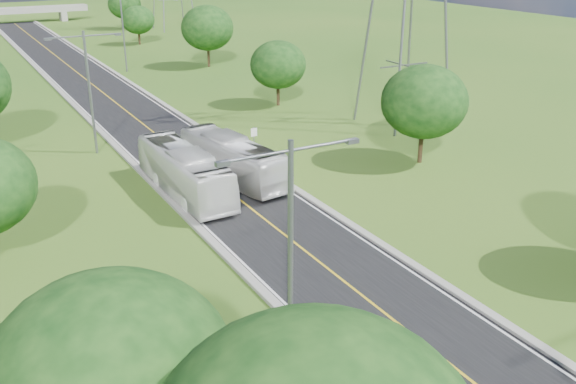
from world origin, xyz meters
name	(u,v)px	position (x,y,z in m)	size (l,w,h in m)	color
ground	(119,106)	(0.00, 60.00, 0.00)	(260.00, 260.00, 0.00)	#2B5919
road	(105,94)	(0.00, 66.00, 0.03)	(8.00, 150.00, 0.06)	black
curb_left	(67,98)	(-4.25, 66.00, 0.11)	(0.50, 150.00, 0.22)	gray
curb_right	(141,90)	(4.25, 66.00, 0.11)	(0.50, 150.00, 0.22)	gray
speed_limit_sign	(254,137)	(5.20, 37.98, 1.60)	(0.55, 0.09, 2.40)	slate
overpass	(12,12)	(0.00, 140.00, 2.41)	(30.00, 3.00, 3.20)	gray
streetlight_near_left	(291,241)	(-6.00, 12.00, 5.94)	(5.90, 0.25, 10.00)	slate
streetlight_mid_left	(89,82)	(-6.00, 45.00, 5.94)	(5.90, 0.25, 10.00)	slate
streetlight_far_right	(123,26)	(6.00, 78.00, 5.94)	(5.90, 0.25, 10.00)	slate
tree_la	(112,379)	(-14.00, 8.00, 5.27)	(7.14, 7.14, 8.30)	black
tree_rb	(424,102)	(16.00, 30.00, 4.95)	(6.72, 6.72, 7.82)	black
tree_rc	(278,65)	(15.00, 52.00, 4.33)	(5.88, 5.88, 6.84)	black
tree_rd	(207,28)	(17.00, 76.00, 5.27)	(7.14, 7.14, 8.30)	black
tree_re	(138,20)	(14.50, 100.00, 4.02)	(5.46, 5.46, 6.35)	black
tree_rf	(125,5)	(18.00, 120.00, 4.64)	(6.30, 6.30, 7.33)	black
bus_outbound	(233,159)	(1.29, 33.58, 1.65)	(2.68, 11.44, 3.19)	silver
bus_inbound	(184,171)	(-2.81, 32.64, 1.70)	(2.76, 11.79, 3.28)	white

